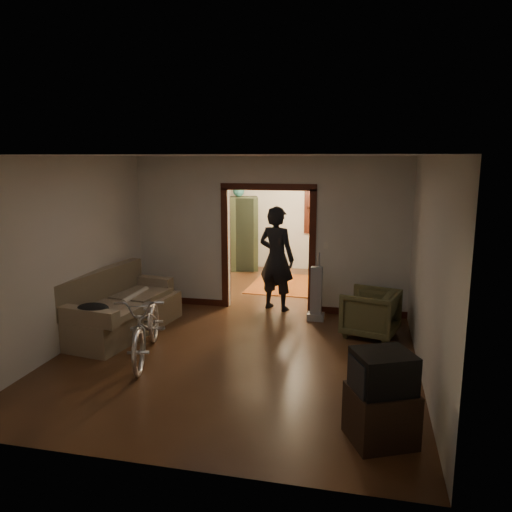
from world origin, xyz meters
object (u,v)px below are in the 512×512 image
(person, at_px, (276,258))
(desk, at_px, (345,260))
(armchair, at_px, (370,313))
(sofa, at_px, (121,302))
(bicycle, at_px, (147,324))
(locker, at_px, (239,234))

(person, xyz_separation_m, desk, (1.10, 3.13, -0.61))
(armchair, distance_m, desk, 4.22)
(sofa, height_order, desk, sofa)
(sofa, height_order, person, person)
(bicycle, relative_size, armchair, 2.26)
(bicycle, distance_m, desk, 6.27)
(bicycle, xyz_separation_m, locker, (-0.15, 5.69, 0.43))
(locker, relative_size, desk, 1.92)
(sofa, distance_m, armchair, 3.97)
(armchair, bearing_deg, locker, -126.38)
(armchair, relative_size, locker, 0.44)
(sofa, distance_m, person, 2.86)
(bicycle, xyz_separation_m, armchair, (3.05, 1.58, -0.11))
(bicycle, height_order, armchair, bicycle)
(sofa, relative_size, person, 1.13)
(bicycle, height_order, desk, bicycle)
(armchair, bearing_deg, sofa, -63.97)
(sofa, distance_m, locker, 4.89)
(bicycle, xyz_separation_m, person, (1.36, 2.63, 0.48))
(person, bearing_deg, armchair, 168.05)
(bicycle, relative_size, locker, 1.00)
(armchair, xyz_separation_m, person, (-1.70, 1.05, 0.59))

